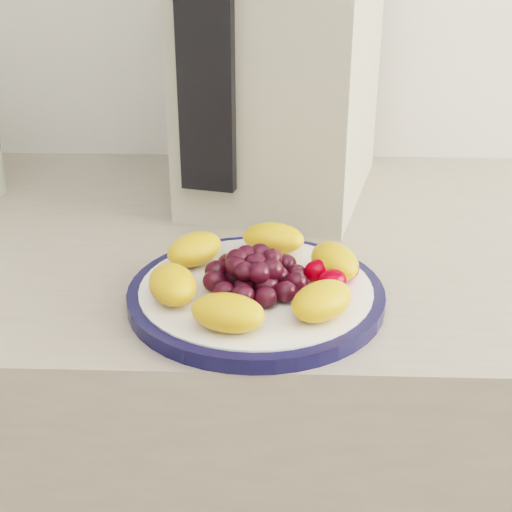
{
  "coord_description": "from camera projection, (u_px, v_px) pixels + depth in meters",
  "views": [
    {
      "loc": [
        0.11,
        0.41,
        1.24
      ],
      "look_at": [
        0.08,
        1.02,
        0.95
      ],
      "focal_mm": 50.0,
      "sensor_mm": 36.0,
      "label": 1
    }
  ],
  "objects": [
    {
      "name": "plate_rim",
      "position": [
        256.0,
        295.0,
        0.7
      ],
      "size": [
        0.25,
        0.25,
        0.01
      ],
      "primitive_type": "cylinder",
      "color": "#0D0F36",
      "rests_on": "counter"
    },
    {
      "name": "fruit_plate",
      "position": [
        259.0,
        272.0,
        0.69
      ],
      "size": [
        0.22,
        0.22,
        0.04
      ],
      "color": "orange",
      "rests_on": "plate_face"
    },
    {
      "name": "appliance_body",
      "position": [
        285.0,
        54.0,
        0.91
      ],
      "size": [
        0.27,
        0.34,
        0.37
      ],
      "primitive_type": "cube",
      "rotation": [
        0.0,
        0.0,
        -0.23
      ],
      "color": "#B3AF9C",
      "rests_on": "counter"
    },
    {
      "name": "counter",
      "position": [
        204.0,
        507.0,
        1.06
      ],
      "size": [
        3.5,
        0.6,
        0.9
      ],
      "primitive_type": "cube",
      "color": "gray",
      "rests_on": "floor"
    },
    {
      "name": "plate_face",
      "position": [
        256.0,
        294.0,
        0.7
      ],
      "size": [
        0.23,
        0.23,
        0.02
      ],
      "primitive_type": "cylinder",
      "color": "white",
      "rests_on": "counter"
    },
    {
      "name": "appliance_panel",
      "position": [
        206.0,
        70.0,
        0.78
      ],
      "size": [
        0.07,
        0.04,
        0.27
      ],
      "primitive_type": "cube",
      "rotation": [
        0.0,
        0.0,
        -0.23
      ],
      "color": "black",
      "rests_on": "appliance_body"
    }
  ]
}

